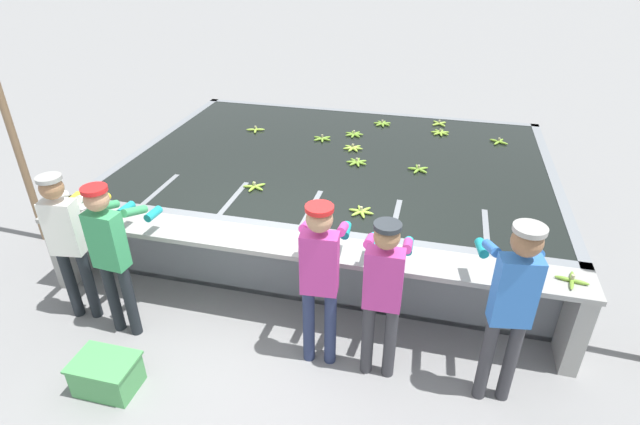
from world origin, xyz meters
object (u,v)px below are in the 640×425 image
Objects in this scene: banana_bunch_floating_1 at (322,139)px; banana_bunch_ledge_0 at (572,280)px; worker_4 at (512,298)px; banana_bunch_floating_0 at (440,133)px; banana_bunch_floating_4 at (255,187)px; banana_bunch_floating_6 at (499,142)px; worker_2 at (320,271)px; banana_bunch_floating_5 at (256,130)px; worker_0 at (68,234)px; worker_3 at (383,286)px; banana_bunch_floating_3 at (354,134)px; crate at (107,374)px; banana_bunch_floating_7 at (357,162)px; support_post_left at (9,123)px; banana_bunch_floating_8 at (439,124)px; knife_0 at (71,214)px; banana_bunch_floating_11 at (353,148)px; banana_bunch_floating_2 at (418,169)px; worker_1 at (111,247)px; banana_bunch_floating_10 at (361,212)px; banana_bunch_floating_9 at (382,124)px.

banana_bunch_ledge_0 is at bearing -43.42° from banana_bunch_floating_1.
banana_bunch_floating_0 is (-0.68, 3.96, -0.14)m from worker_4.
banana_bunch_floating_6 is (2.88, 2.19, 0.00)m from banana_bunch_floating_4.
worker_2 is 3.83m from banana_bunch_floating_5.
worker_0 is 1.02× the size of worker_3.
banana_bunch_ledge_0 is (0.56, 0.56, -0.14)m from worker_4.
banana_bunch_floating_3 is (-1.24, -0.38, 0.00)m from banana_bunch_floating_0.
worker_0 is 1.42m from crate.
worker_4 reaches higher than banana_bunch_floating_0.
banana_bunch_floating_7 is 3.04m from banana_bunch_ledge_0.
banana_bunch_floating_5 is at bearing -173.54° from banana_bunch_floating_3.
worker_0 is 2.04m from banana_bunch_floating_4.
crate is 0.17× the size of support_post_left.
banana_bunch_floating_4 is (-2.74, 1.60, -0.14)m from worker_4.
knife_0 is at bearing -133.99° from banana_bunch_floating_8.
banana_bunch_floating_5 is 1.06× the size of banana_bunch_floating_6.
worker_4 reaches higher than knife_0.
worker_0 is at bearing -37.20° from support_post_left.
banana_bunch_floating_1 and banana_bunch_floating_11 have the same top height.
knife_0 is at bearing -126.88° from banana_bunch_floating_1.
worker_3 is at bearing -92.43° from banana_bunch_floating_2.
banana_bunch_floating_10 is at bearing 32.33° from worker_1.
worker_0 is 5.86× the size of banana_bunch_floating_2.
worker_2 is 3.01m from banana_bunch_floating_11.
banana_bunch_floating_2 and banana_bunch_floating_10 have the same top height.
banana_bunch_floating_0 is 3.13m from banana_bunch_floating_4.
banana_bunch_ledge_0 reaches higher than knife_0.
worker_0 is 3.68m from banana_bunch_floating_1.
worker_3 is 1.01m from worker_4.
worker_4 is at bearing -135.19° from banana_bunch_ledge_0.
worker_2 is 2.54m from banana_bunch_floating_7.
banana_bunch_floating_3 is at bearing 50.76° from knife_0.
worker_2 is 5.93× the size of banana_bunch_floating_9.
banana_bunch_floating_1 is 3.93m from support_post_left.
worker_2 is at bearing -166.69° from banana_bunch_ledge_0.
banana_bunch_floating_6 is 2.92m from banana_bunch_floating_10.
banana_bunch_floating_7 and banana_bunch_floating_10 have the same top height.
crate is at bearing -154.72° from worker_2.
worker_4 is 6.21× the size of banana_bunch_floating_7.
worker_4 is 3.17m from banana_bunch_floating_4.
banana_bunch_floating_6 is (1.04, 1.23, 0.00)m from banana_bunch_floating_2.
worker_4 is 3.49m from crate.
worker_0 reaches higher than banana_bunch_floating_10.
worker_4 is 5.76m from support_post_left.
support_post_left reaches higher than banana_bunch_floating_8.
worker_2 reaches higher than banana_bunch_floating_11.
knife_0 is 1.53m from support_post_left.
worker_3 is 5.83× the size of banana_bunch_floating_4.
banana_bunch_floating_3 is (-0.36, 3.52, -0.09)m from worker_2.
banana_bunch_floating_0 is at bearing 42.61° from knife_0.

